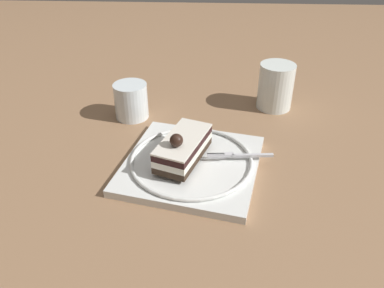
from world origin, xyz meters
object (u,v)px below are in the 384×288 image
at_px(cake_slice, 184,148).
at_px(drink_glass_far, 132,102).
at_px(fork, 239,155).
at_px(dessert_plate, 192,163).
at_px(drink_glass_near, 276,89).

bearing_deg(cake_slice, drink_glass_far, -145.46).
xyz_separation_m(fork, drink_glass_far, (-0.17, -0.22, 0.01)).
height_order(fork, drink_glass_far, drink_glass_far).
distance_m(cake_slice, drink_glass_far, 0.22).
xyz_separation_m(dessert_plate, drink_glass_far, (-0.18, -0.14, 0.02)).
bearing_deg(cake_slice, drink_glass_near, 141.80).
relative_size(dessert_plate, drink_glass_far, 3.59).
bearing_deg(dessert_plate, cake_slice, -95.14).
distance_m(dessert_plate, fork, 0.08).
distance_m(dessert_plate, cake_slice, 0.04).
bearing_deg(drink_glass_far, dessert_plate, 37.41).
bearing_deg(cake_slice, dessert_plate, 84.86).
relative_size(dessert_plate, drink_glass_near, 2.68).
xyz_separation_m(dessert_plate, drink_glass_near, (-0.24, 0.17, 0.03)).
height_order(dessert_plate, drink_glass_near, drink_glass_near).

